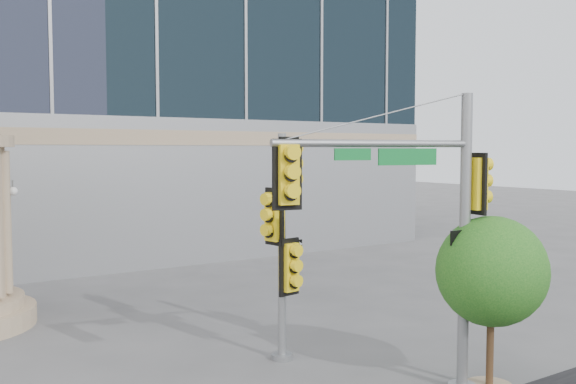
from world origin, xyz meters
TOP-DOWN VIEW (x-y plane):
  - main_signal_pole at (0.92, -1.32)m, footprint 4.47×1.16m
  - secondary_signal_pole at (-0.04, 1.88)m, footprint 0.92×0.67m
  - street_tree at (2.45, -1.78)m, footprint 2.21×2.16m

SIDE VIEW (x-z plane):
  - street_tree at x=2.45m, z-range 0.55..3.99m
  - secondary_signal_pole at x=-0.04m, z-range 0.44..5.53m
  - main_signal_pole at x=0.92m, z-range 0.70..6.51m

